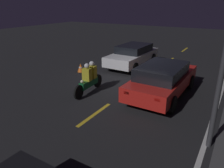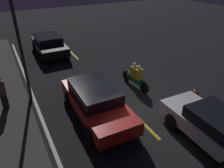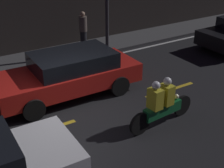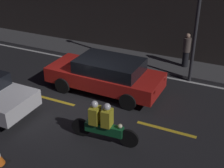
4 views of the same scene
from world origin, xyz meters
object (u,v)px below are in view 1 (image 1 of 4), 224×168
at_px(sedan_white, 133,55).
at_px(motorcycle, 89,78).
at_px(traffic_cone_near, 81,68).
at_px(taxi_red, 163,79).

bearing_deg(sedan_white, motorcycle, 3.74).
relative_size(sedan_white, traffic_cone_near, 8.39).
xyz_separation_m(taxi_red, motorcycle, (1.31, -2.90, -0.11)).
bearing_deg(traffic_cone_near, sedan_white, 144.47).
height_order(sedan_white, motorcycle, motorcycle).
bearing_deg(motorcycle, taxi_red, 110.17).
bearing_deg(motorcycle, sedan_white, 178.53).
xyz_separation_m(sedan_white, motorcycle, (4.94, 0.24, -0.07)).
relative_size(taxi_red, traffic_cone_near, 8.78).
relative_size(sedan_white, taxi_red, 0.96).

